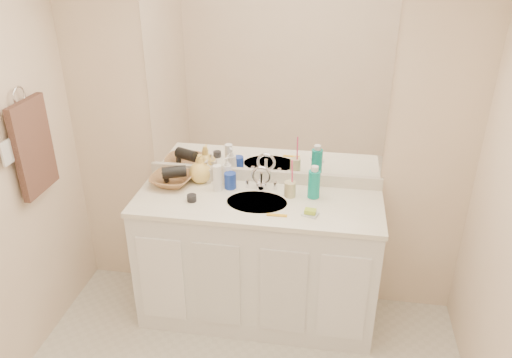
{
  "coord_description": "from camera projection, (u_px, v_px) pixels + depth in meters",
  "views": [
    {
      "loc": [
        0.42,
        -1.6,
        2.36
      ],
      "look_at": [
        0.0,
        0.97,
        1.05
      ],
      "focal_mm": 35.0,
      "sensor_mm": 36.0,
      "label": 1
    }
  ],
  "objects": [
    {
      "name": "towel_ring",
      "position": [
        19.0,
        96.0,
        2.7
      ],
      "size": [
        0.01,
        0.11,
        0.11
      ],
      "primitive_type": "torus",
      "rotation": [
        0.0,
        1.57,
        0.0
      ],
      "color": "silver",
      "rests_on": "wall_left"
    },
    {
      "name": "dark_jar",
      "position": [
        192.0,
        198.0,
        3.02
      ],
      "size": [
        0.07,
        0.07,
        0.04
      ],
      "primitive_type": "cylinder",
      "rotation": [
        0.0,
        0.0,
        0.33
      ],
      "color": "black",
      "rests_on": "countertop"
    },
    {
      "name": "blue_mug",
      "position": [
        230.0,
        181.0,
        3.16
      ],
      "size": [
        0.09,
        0.09,
        0.1
      ],
      "primitive_type": "cylinder",
      "rotation": [
        0.0,
        0.0,
        -0.2
      ],
      "color": "#1735A4",
      "rests_on": "countertop"
    },
    {
      "name": "green_soap",
      "position": [
        310.0,
        211.0,
        2.87
      ],
      "size": [
        0.07,
        0.05,
        0.02
      ],
      "primitive_type": "cube",
      "rotation": [
        0.0,
        0.0,
        -0.13
      ],
      "color": "#AED233",
      "rests_on": "soap_dish"
    },
    {
      "name": "orange_comb",
      "position": [
        277.0,
        215.0,
        2.87
      ],
      "size": [
        0.12,
        0.03,
        0.01
      ],
      "primitive_type": "cube",
      "rotation": [
        0.0,
        0.0,
        0.02
      ],
      "color": "gold",
      "rests_on": "countertop"
    },
    {
      "name": "hand_towel",
      "position": [
        33.0,
        147.0,
        2.83
      ],
      "size": [
        0.04,
        0.32,
        0.55
      ],
      "primitive_type": "cube",
      "color": "#38241E",
      "rests_on": "towel_ring"
    },
    {
      "name": "mirror",
      "position": [
        265.0,
        79.0,
        2.97
      ],
      "size": [
        1.48,
        0.01,
        1.2
      ],
      "primitive_type": "cube",
      "color": "white",
      "rests_on": "wall_back"
    },
    {
      "name": "switch_plate",
      "position": [
        7.0,
        153.0,
        2.64
      ],
      "size": [
        0.01,
        0.08,
        0.13
      ],
      "primitive_type": "cube",
      "color": "white",
      "rests_on": "wall_left"
    },
    {
      "name": "hair_dryer",
      "position": [
        174.0,
        172.0,
        3.19
      ],
      "size": [
        0.17,
        0.13,
        0.08
      ],
      "primitive_type": "cylinder",
      "rotation": [
        0.0,
        1.57,
        0.4
      ],
      "color": "black",
      "rests_on": "wicker_basket"
    },
    {
      "name": "sink_basin",
      "position": [
        257.0,
        204.0,
        3.02
      ],
      "size": [
        0.37,
        0.37,
        0.02
      ],
      "primitive_type": "cylinder",
      "color": "beige",
      "rests_on": "countertop"
    },
    {
      "name": "mouthwash_bottle",
      "position": [
        314.0,
        184.0,
        3.04
      ],
      "size": [
        0.1,
        0.1,
        0.18
      ],
      "primitive_type": "cylinder",
      "rotation": [
        0.0,
        0.0,
        -0.41
      ],
      "color": "#0C9588",
      "rests_on": "countertop"
    },
    {
      "name": "wall_back",
      "position": [
        264.0,
        135.0,
        3.14
      ],
      "size": [
        2.6,
        0.02,
        2.4
      ],
      "primitive_type": "cube",
      "color": "beige",
      "rests_on": "floor"
    },
    {
      "name": "extra_white_bottle",
      "position": [
        217.0,
        178.0,
        3.12
      ],
      "size": [
        0.06,
        0.06,
        0.17
      ],
      "primitive_type": "cylinder",
      "rotation": [
        0.0,
        0.0,
        0.04
      ],
      "color": "white",
      "rests_on": "countertop"
    },
    {
      "name": "faucet",
      "position": [
        261.0,
        181.0,
        3.15
      ],
      "size": [
        0.02,
        0.02,
        0.11
      ],
      "primitive_type": "cylinder",
      "color": "silver",
      "rests_on": "countertop"
    },
    {
      "name": "soap_dish",
      "position": [
        310.0,
        214.0,
        2.88
      ],
      "size": [
        0.11,
        0.09,
        0.01
      ],
      "primitive_type": "cube",
      "rotation": [
        0.0,
        0.0,
        -0.31
      ],
      "color": "silver",
      "rests_on": "countertop"
    },
    {
      "name": "soap_bottle_white",
      "position": [
        227.0,
        171.0,
        3.2
      ],
      "size": [
        0.09,
        0.09,
        0.18
      ],
      "primitive_type": "imported",
      "rotation": [
        0.0,
        0.0,
        -0.43
      ],
      "color": "white",
      "rests_on": "countertop"
    },
    {
      "name": "backsplash",
      "position": [
        264.0,
        176.0,
        3.25
      ],
      "size": [
        1.52,
        0.03,
        0.08
      ],
      "primitive_type": "cube",
      "color": "silver",
      "rests_on": "countertop"
    },
    {
      "name": "wicker_basket",
      "position": [
        172.0,
        180.0,
        3.21
      ],
      "size": [
        0.28,
        0.28,
        0.07
      ],
      "primitive_type": "imported",
      "rotation": [
        0.0,
        0.0,
        -0.06
      ],
      "color": "olive",
      "rests_on": "countertop"
    },
    {
      "name": "tan_cup",
      "position": [
        290.0,
        189.0,
        3.06
      ],
      "size": [
        0.09,
        0.09,
        0.1
      ],
      "primitive_type": "cylinder",
      "rotation": [
        0.0,
        0.0,
        -0.29
      ],
      "color": "#C3BB89",
      "rests_on": "countertop"
    },
    {
      "name": "toothbrush",
      "position": [
        292.0,
        174.0,
        3.02
      ],
      "size": [
        0.02,
        0.04,
        0.2
      ],
      "primitive_type": "cylinder",
      "rotation": [
        0.14,
        0.0,
        -0.16
      ],
      "color": "#F44077",
      "rests_on": "tan_cup"
    },
    {
      "name": "soap_bottle_cream",
      "position": [
        207.0,
        171.0,
        3.24
      ],
      "size": [
        0.07,
        0.07,
        0.15
      ],
      "primitive_type": "imported",
      "rotation": [
        0.0,
        0.0,
        -0.09
      ],
      "color": "beige",
      "rests_on": "countertop"
    },
    {
      "name": "soap_bottle_yellow",
      "position": [
        200.0,
        168.0,
        3.23
      ],
      "size": [
        0.15,
        0.15,
        0.19
      ],
      "primitive_type": "imported",
      "rotation": [
        0.0,
        0.0,
        0.02
      ],
      "color": "#F4CB5F",
      "rests_on": "countertop"
    },
    {
      "name": "countertop",
      "position": [
        257.0,
        202.0,
        3.04
      ],
      "size": [
        1.52,
        0.57,
        0.03
      ],
      "primitive_type": "cube",
      "color": "white",
      "rests_on": "vanity_cabinet"
    },
    {
      "name": "vanity_cabinet",
      "position": [
        257.0,
        261.0,
        3.24
      ],
      "size": [
        1.5,
        0.55,
        0.85
      ],
      "primitive_type": "cube",
      "color": "white",
      "rests_on": "floor"
    }
  ]
}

